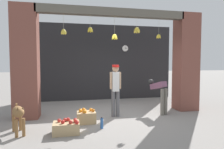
% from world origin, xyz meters
% --- Properties ---
extents(ground_plane, '(60.00, 60.00, 0.00)m').
position_xyz_m(ground_plane, '(0.00, 0.00, 0.00)').
color(ground_plane, gray).
extents(shop_back_wall, '(6.46, 0.12, 3.27)m').
position_xyz_m(shop_back_wall, '(0.00, 2.79, 1.63)').
color(shop_back_wall, '#232326').
rests_on(shop_back_wall, ground_plane).
extents(shop_pillar_left, '(0.70, 0.60, 3.27)m').
position_xyz_m(shop_pillar_left, '(-2.58, 0.30, 1.63)').
color(shop_pillar_left, brown).
rests_on(shop_pillar_left, ground_plane).
extents(shop_pillar_right, '(0.70, 0.60, 3.27)m').
position_xyz_m(shop_pillar_right, '(2.58, 0.30, 1.63)').
color(shop_pillar_right, brown).
rests_on(shop_pillar_right, ground_plane).
extents(storefront_awning, '(4.56, 0.27, 0.95)m').
position_xyz_m(storefront_awning, '(-0.00, 0.12, 3.11)').
color(storefront_awning, '#5B564C').
extents(dog, '(0.45, 0.86, 0.69)m').
position_xyz_m(dog, '(-2.49, -1.09, 0.47)').
color(dog, olive).
rests_on(dog, ground_plane).
extents(shopkeeper, '(0.34, 0.26, 1.57)m').
position_xyz_m(shopkeeper, '(-0.00, -0.09, 0.91)').
color(shopkeeper, '#56565B').
rests_on(shopkeeper, ground_plane).
extents(worker_stooping, '(0.39, 0.81, 1.07)m').
position_xyz_m(worker_stooping, '(1.45, -0.01, 0.71)').
color(worker_stooping, '#6B665B').
rests_on(worker_stooping, ground_plane).
extents(fruit_crate_oranges, '(0.50, 0.40, 0.38)m').
position_xyz_m(fruit_crate_oranges, '(-0.92, -0.54, 0.17)').
color(fruit_crate_oranges, tan).
rests_on(fruit_crate_oranges, ground_plane).
extents(fruit_crate_apples, '(0.59, 0.43, 0.34)m').
position_xyz_m(fruit_crate_apples, '(-1.43, -1.26, 0.14)').
color(fruit_crate_apples, tan).
rests_on(fruit_crate_apples, ground_plane).
extents(water_bottle, '(0.07, 0.07, 0.28)m').
position_xyz_m(water_bottle, '(-0.58, -1.09, 0.13)').
color(water_bottle, '#2D60AD').
rests_on(water_bottle, ground_plane).
extents(wall_clock, '(0.29, 0.03, 0.29)m').
position_xyz_m(wall_clock, '(1.09, 2.71, 2.26)').
color(wall_clock, black).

